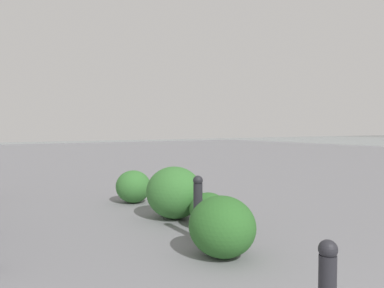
{
  "coord_description": "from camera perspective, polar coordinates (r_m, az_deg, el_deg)",
  "views": [
    {
      "loc": [
        0.34,
        1.59,
        1.48
      ],
      "look_at": [
        10.54,
        -4.72,
        0.95
      ],
      "focal_mm": 35.12,
      "sensor_mm": 36.0,
      "label": 1
    }
  ],
  "objects": [
    {
      "name": "shrub_tall",
      "position": [
        4.39,
        4.57,
        -12.37
      ],
      "size": [
        0.82,
        0.74,
        0.7
      ],
      "color": "#2D6628",
      "rests_on": "ground"
    },
    {
      "name": "bollard_mid",
      "position": [
        5.01,
        0.91,
        -9.42
      ],
      "size": [
        0.13,
        0.13,
        0.85
      ],
      "color": "#232328",
      "rests_on": "ground"
    },
    {
      "name": "shrub_round",
      "position": [
        7.5,
        -8.91,
        -6.4
      ],
      "size": [
        0.75,
        0.67,
        0.63
      ],
      "color": "#387533",
      "rests_on": "ground"
    },
    {
      "name": "shrub_wide",
      "position": [
        6.15,
        -2.7,
        -7.36
      ],
      "size": [
        0.99,
        0.89,
        0.84
      ],
      "color": "#387533",
      "rests_on": "ground"
    },
    {
      "name": "shrub_low",
      "position": [
        5.61,
        2.53,
        -10.02
      ],
      "size": [
        0.61,
        0.55,
        0.52
      ],
      "color": "#2D6628",
      "rests_on": "ground"
    }
  ]
}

